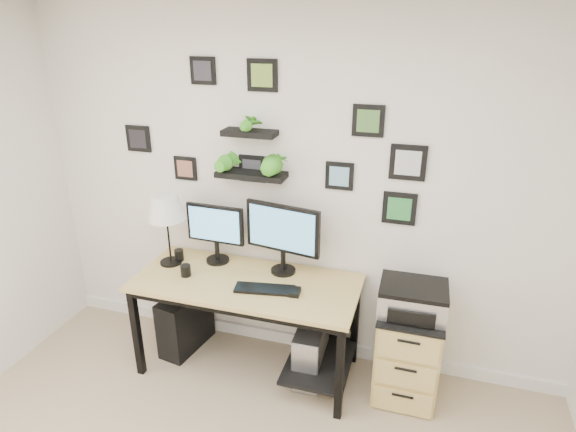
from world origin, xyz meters
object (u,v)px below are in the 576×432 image
(monitor_right, at_px, (283,233))
(pc_tower_grey, at_px, (311,351))
(monitor_left, at_px, (215,229))
(file_cabinet, at_px, (408,351))
(pc_tower_black, at_px, (186,321))
(printer, at_px, (413,299))
(mug, at_px, (186,271))
(desk, at_px, (253,294))
(table_lamp, at_px, (166,209))

(monitor_right, xyz_separation_m, pc_tower_grey, (0.26, -0.16, -0.85))
(monitor_left, relative_size, file_cabinet, 0.69)
(monitor_left, height_order, pc_tower_black, monitor_left)
(file_cabinet, bearing_deg, printer, -105.86)
(monitor_right, xyz_separation_m, mug, (-0.65, -0.25, -0.27))
(monitor_left, bearing_deg, desk, -26.30)
(table_lamp, bearing_deg, monitor_left, 20.63)
(mug, xyz_separation_m, pc_tower_black, (-0.13, 0.15, -0.55))
(table_lamp, height_order, pc_tower_grey, table_lamp)
(desk, xyz_separation_m, pc_tower_grey, (0.44, 0.01, -0.41))
(pc_tower_black, xyz_separation_m, printer, (1.72, -0.02, 0.53))
(table_lamp, distance_m, pc_tower_grey, 1.48)
(pc_tower_grey, bearing_deg, mug, -173.99)
(table_lamp, xyz_separation_m, mug, (0.20, -0.14, -0.40))
(monitor_left, xyz_separation_m, mug, (-0.12, -0.27, -0.23))
(table_lamp, xyz_separation_m, pc_tower_black, (0.07, 0.00, -0.95))
(pc_tower_black, height_order, printer, printer)
(pc_tower_grey, height_order, printer, printer)
(desk, height_order, mug, mug)
(printer, bearing_deg, pc_tower_grey, -177.40)
(mug, bearing_deg, desk, 10.80)
(printer, bearing_deg, monitor_left, 174.57)
(table_lamp, distance_m, file_cabinet, 1.99)
(table_lamp, bearing_deg, pc_tower_grey, -2.39)
(monitor_left, relative_size, monitor_right, 0.81)
(pc_tower_grey, bearing_deg, table_lamp, 177.61)
(monitor_left, distance_m, monitor_right, 0.53)
(table_lamp, bearing_deg, pc_tower_black, 1.34)
(monitor_right, bearing_deg, monitor_left, 178.68)
(table_lamp, relative_size, printer, 1.23)
(printer, bearing_deg, pc_tower_black, 179.40)
(pc_tower_black, distance_m, printer, 1.80)
(pc_tower_grey, bearing_deg, monitor_left, 167.89)
(file_cabinet, bearing_deg, monitor_left, 175.45)
(desk, bearing_deg, printer, 1.84)
(mug, bearing_deg, file_cabinet, 5.35)
(file_cabinet, bearing_deg, table_lamp, -179.80)
(pc_tower_black, bearing_deg, monitor_right, 17.66)
(mug, distance_m, file_cabinet, 1.67)
(printer, bearing_deg, mug, -175.43)
(monitor_left, distance_m, mug, 0.37)
(monitor_right, distance_m, mug, 0.75)
(table_lamp, distance_m, mug, 0.47)
(desk, bearing_deg, file_cabinet, 2.98)
(desk, xyz_separation_m, pc_tower_black, (-0.61, 0.05, -0.39))
(table_lamp, xyz_separation_m, pc_tower_grey, (1.12, -0.05, -0.97))
(monitor_right, distance_m, pc_tower_black, 1.14)
(desk, relative_size, file_cabinet, 2.39)
(desk, relative_size, table_lamp, 2.93)
(mug, height_order, pc_tower_grey, mug)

